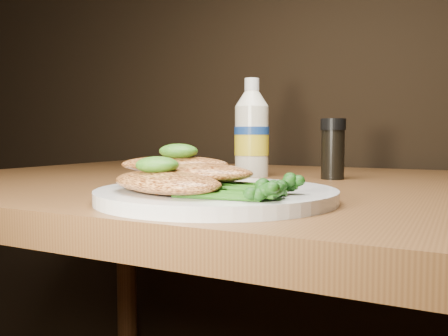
% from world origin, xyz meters
% --- Properties ---
extents(plate, '(0.28, 0.28, 0.01)m').
position_xyz_m(plate, '(0.07, 0.80, 0.76)').
color(plate, silver).
rests_on(plate, dining_table).
extents(chicken_front, '(0.17, 0.12, 0.02)m').
position_xyz_m(chicken_front, '(0.04, 0.73, 0.78)').
color(chicken_front, '#CA8140').
rests_on(chicken_front, plate).
extents(chicken_mid, '(0.15, 0.08, 0.02)m').
position_xyz_m(chicken_mid, '(0.05, 0.78, 0.78)').
color(chicken_mid, '#CA8140').
rests_on(chicken_mid, plate).
extents(chicken_back, '(0.15, 0.11, 0.02)m').
position_xyz_m(chicken_back, '(0.02, 0.79, 0.79)').
color(chicken_back, '#CA8140').
rests_on(chicken_back, plate).
extents(pesto_front, '(0.06, 0.06, 0.02)m').
position_xyz_m(pesto_front, '(0.03, 0.73, 0.79)').
color(pesto_front, '#083508').
rests_on(pesto_front, chicken_front).
extents(pesto_back, '(0.06, 0.05, 0.02)m').
position_xyz_m(pesto_back, '(0.02, 0.79, 0.81)').
color(pesto_back, '#083508').
rests_on(pesto_back, chicken_back).
extents(broccolini_bundle, '(0.15, 0.13, 0.02)m').
position_xyz_m(broccolini_bundle, '(0.12, 0.75, 0.77)').
color(broccolini_bundle, '#1F5111').
rests_on(broccolini_bundle, plate).
extents(mayo_bottle, '(0.07, 0.07, 0.18)m').
position_xyz_m(mayo_bottle, '(-0.03, 1.12, 0.84)').
color(mayo_bottle, beige).
rests_on(mayo_bottle, dining_table).
extents(pepper_grinder, '(0.05, 0.05, 0.11)m').
position_xyz_m(pepper_grinder, '(0.12, 1.13, 0.80)').
color(pepper_grinder, black).
rests_on(pepper_grinder, dining_table).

